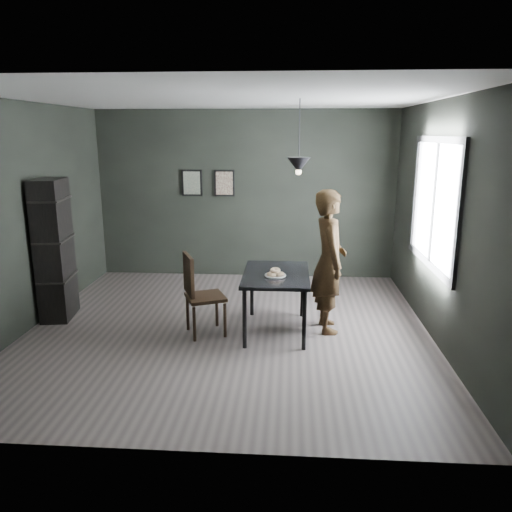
# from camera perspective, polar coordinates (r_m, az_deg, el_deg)

# --- Properties ---
(ground) EXTENTS (5.00, 5.00, 0.00)m
(ground) POSITION_cam_1_polar(r_m,az_deg,el_deg) (6.39, -3.20, -8.35)
(ground) COLOR #3C3634
(ground) RESTS_ON ground
(back_wall) EXTENTS (5.00, 0.10, 2.80)m
(back_wall) POSITION_cam_1_polar(r_m,az_deg,el_deg) (8.46, -1.21, 6.98)
(back_wall) COLOR black
(back_wall) RESTS_ON ground
(ceiling) EXTENTS (5.00, 5.00, 0.02)m
(ceiling) POSITION_cam_1_polar(r_m,az_deg,el_deg) (5.93, -3.58, 17.57)
(ceiling) COLOR silver
(ceiling) RESTS_ON ground
(window_assembly) EXTENTS (0.04, 1.96, 1.56)m
(window_assembly) POSITION_cam_1_polar(r_m,az_deg,el_deg) (6.35, 19.67, 5.70)
(window_assembly) COLOR white
(window_assembly) RESTS_ON ground
(cafe_table) EXTENTS (0.80, 1.20, 0.75)m
(cafe_table) POSITION_cam_1_polar(r_m,az_deg,el_deg) (6.12, 2.30, -2.68)
(cafe_table) COLOR black
(cafe_table) RESTS_ON ground
(white_plate) EXTENTS (0.23, 0.23, 0.01)m
(white_plate) POSITION_cam_1_polar(r_m,az_deg,el_deg) (5.96, 2.21, -2.30)
(white_plate) COLOR silver
(white_plate) RESTS_ON cafe_table
(donut_pile) EXTENTS (0.21, 0.21, 0.10)m
(donut_pile) POSITION_cam_1_polar(r_m,az_deg,el_deg) (5.95, 2.22, -1.94)
(donut_pile) COLOR beige
(donut_pile) RESTS_ON white_plate
(woman) EXTENTS (0.50, 0.69, 1.77)m
(woman) POSITION_cam_1_polar(r_m,az_deg,el_deg) (6.18, 8.35, -0.60)
(woman) COLOR black
(woman) RESTS_ON ground
(wood_chair) EXTENTS (0.58, 0.58, 1.02)m
(wood_chair) POSITION_cam_1_polar(r_m,az_deg,el_deg) (6.07, -6.65, -3.82)
(wood_chair) COLOR black
(wood_chair) RESTS_ON ground
(shelf_unit) EXTENTS (0.43, 0.66, 1.85)m
(shelf_unit) POSITION_cam_1_polar(r_m,az_deg,el_deg) (7.05, -22.06, 0.65)
(shelf_unit) COLOR black
(shelf_unit) RESTS_ON ground
(pendant_lamp) EXTENTS (0.28, 0.28, 0.86)m
(pendant_lamp) POSITION_cam_1_polar(r_m,az_deg,el_deg) (5.98, 4.90, 10.33)
(pendant_lamp) COLOR black
(pendant_lamp) RESTS_ON ground
(framed_print_left) EXTENTS (0.34, 0.04, 0.44)m
(framed_print_left) POSITION_cam_1_polar(r_m,az_deg,el_deg) (8.54, -7.33, 8.29)
(framed_print_left) COLOR black
(framed_print_left) RESTS_ON ground
(framed_print_right) EXTENTS (0.34, 0.04, 0.44)m
(framed_print_right) POSITION_cam_1_polar(r_m,az_deg,el_deg) (8.45, -3.63, 8.31)
(framed_print_right) COLOR black
(framed_print_right) RESTS_ON ground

